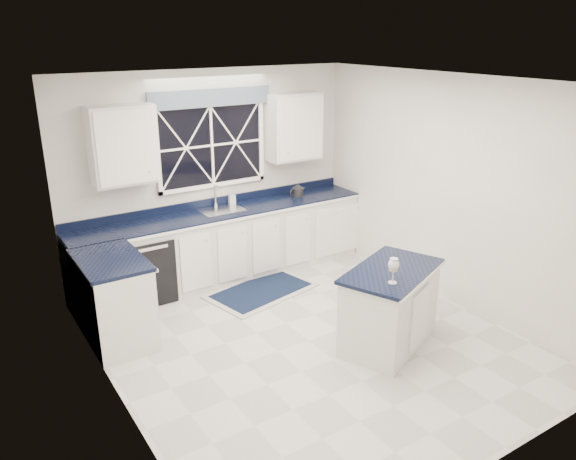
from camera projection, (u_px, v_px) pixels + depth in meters
ground at (309, 341)px, 6.02m from camera, size 4.50×4.50×0.00m
back_wall at (212, 175)px, 7.34m from camera, size 4.00×0.10×2.70m
base_cabinets at (207, 255)px, 7.11m from camera, size 3.99×1.60×0.90m
countertop at (223, 212)px, 7.25m from camera, size 3.98×0.64×0.04m
dishwasher at (144, 267)px, 6.86m from camera, size 0.60×0.58×0.82m
window at (212, 139)px, 7.14m from camera, size 1.65×0.09×1.26m
upper_cabinets at (216, 135)px, 7.02m from camera, size 3.10×0.34×0.90m
faucet at (216, 195)px, 7.34m from camera, size 0.05×0.20×0.30m
island at (389, 307)px, 5.82m from camera, size 1.33×1.08×0.86m
rug at (261, 291)px, 7.14m from camera, size 1.47×1.07×0.02m
kettle at (298, 191)px, 7.82m from camera, size 0.26×0.16×0.18m
wine_glass at (394, 266)px, 5.32m from camera, size 0.11×0.11×0.26m
soap_bottle at (232, 197)px, 7.51m from camera, size 0.09×0.09×0.18m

